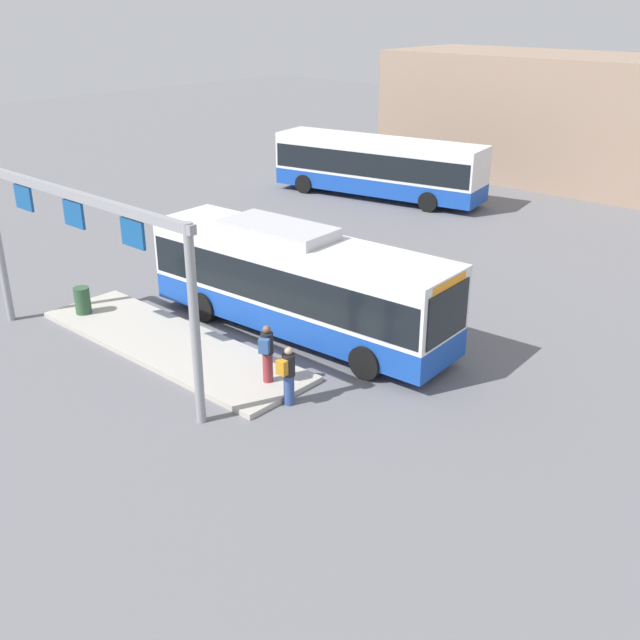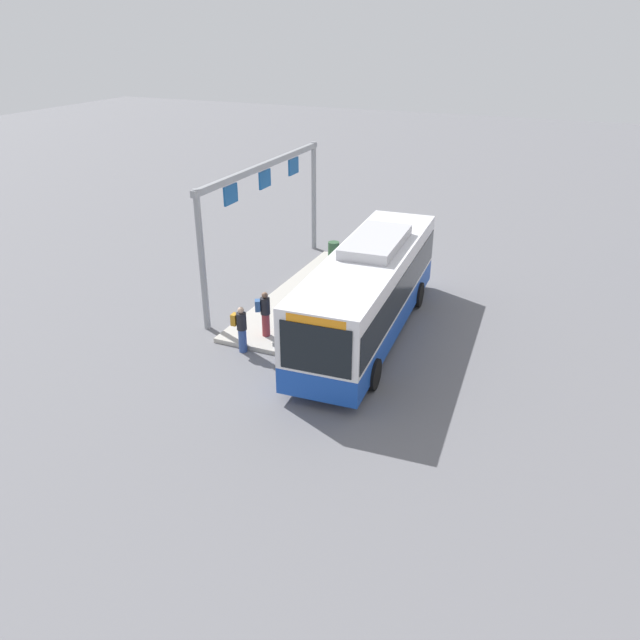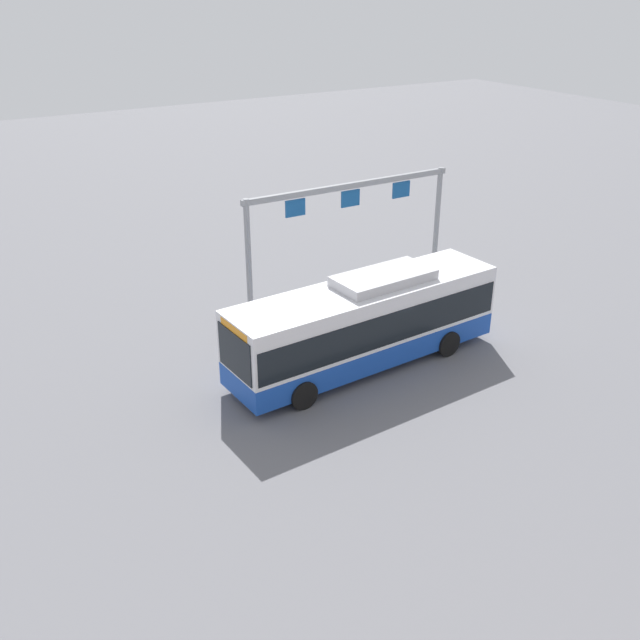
# 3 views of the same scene
# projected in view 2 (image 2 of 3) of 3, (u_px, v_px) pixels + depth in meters

# --- Properties ---
(ground_plane) EXTENTS (120.00, 120.00, 0.00)m
(ground_plane) POSITION_uv_depth(u_px,v_px,m) (367.00, 334.00, 22.46)
(ground_plane) COLOR slate
(platform_curb) EXTENTS (10.00, 2.80, 0.16)m
(platform_curb) POSITION_uv_depth(u_px,v_px,m) (308.00, 295.00, 25.47)
(platform_curb) COLOR #B2ADA3
(platform_curb) RESTS_ON ground
(bus_main) EXTENTS (10.66, 3.12, 3.46)m
(bus_main) POSITION_uv_depth(u_px,v_px,m) (368.00, 288.00, 21.68)
(bus_main) COLOR #1947AD
(bus_main) RESTS_ON ground
(person_boarding) EXTENTS (0.36, 0.53, 1.67)m
(person_boarding) POSITION_uv_depth(u_px,v_px,m) (241.00, 328.00, 20.92)
(person_boarding) COLOR #334C8C
(person_boarding) RESTS_ON ground
(person_waiting_near) EXTENTS (0.52, 0.60, 1.67)m
(person_waiting_near) POSITION_uv_depth(u_px,v_px,m) (265.00, 313.00, 21.63)
(person_waiting_near) COLOR maroon
(person_waiting_near) RESTS_ON platform_curb
(platform_sign_gantry) EXTENTS (10.13, 0.24, 5.20)m
(platform_sign_gantry) POSITION_uv_depth(u_px,v_px,m) (265.00, 196.00, 25.28)
(platform_sign_gantry) COLOR gray
(platform_sign_gantry) RESTS_ON ground
(trash_bin) EXTENTS (0.52, 0.52, 0.90)m
(trash_bin) POSITION_uv_depth(u_px,v_px,m) (334.00, 251.00, 28.72)
(trash_bin) COLOR #2D5133
(trash_bin) RESTS_ON platform_curb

